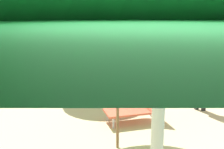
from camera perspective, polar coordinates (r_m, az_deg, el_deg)
umbrella_second at (r=4.45m, az=1.28°, el=11.93°), size 2.46×2.46×2.62m
lounger_second_shoreside at (r=6.01m, az=4.82°, el=-7.16°), size 1.31×0.75×0.61m
umbrella_farthest at (r=8.17m, az=-6.58°, el=14.46°), size 2.22×2.22×2.93m
lounger_farthest_shoreside at (r=9.48m, az=-3.17°, el=0.26°), size 1.43×0.85×0.65m
person_walking_near at (r=6.89m, az=18.52°, el=0.83°), size 0.42×0.40×1.65m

